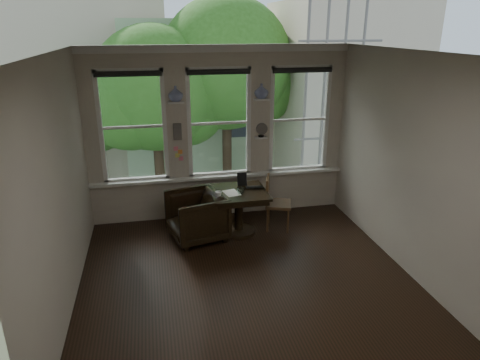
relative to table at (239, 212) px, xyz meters
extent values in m
plane|color=black|center=(-0.17, -1.39, -0.38)|extent=(4.50, 4.50, 0.00)
plane|color=silver|center=(-0.17, -1.39, 2.62)|extent=(4.50, 4.50, 0.00)
plane|color=beige|center=(-0.17, 0.86, 1.12)|extent=(4.50, 0.00, 4.50)
plane|color=beige|center=(-0.17, -3.64, 1.12)|extent=(4.50, 0.00, 4.50)
plane|color=beige|center=(-2.42, -1.39, 1.12)|extent=(0.00, 4.50, 4.50)
plane|color=beige|center=(2.08, -1.39, 1.12)|extent=(0.00, 4.50, 4.50)
cube|color=white|center=(-0.90, 0.76, 1.73)|extent=(0.26, 0.16, 0.03)
cube|color=white|center=(0.55, 0.76, 1.73)|extent=(0.26, 0.16, 0.03)
cube|color=#59544F|center=(-0.90, 0.79, 1.23)|extent=(0.14, 0.06, 0.28)
imported|color=white|center=(-0.90, 0.76, 1.86)|extent=(0.24, 0.24, 0.25)
imported|color=white|center=(0.55, 0.76, 1.86)|extent=(0.24, 0.24, 0.25)
imported|color=black|center=(-0.70, -0.06, 0.02)|extent=(1.04, 1.02, 0.79)
cube|color=maroon|center=(-0.70, -0.06, 0.08)|extent=(0.45, 0.45, 0.06)
imported|color=black|center=(0.28, 0.03, 0.39)|extent=(0.32, 0.23, 0.02)
imported|color=white|center=(-0.37, -0.21, 0.43)|extent=(0.12, 0.12, 0.10)
imported|color=white|center=(0.01, -0.12, 0.43)|extent=(0.15, 0.15, 0.10)
cube|color=black|center=(0.11, 0.25, 0.48)|extent=(0.16, 0.08, 0.22)
cube|color=silver|center=(-0.13, -0.06, 0.38)|extent=(0.28, 0.34, 0.00)
camera|label=1|loc=(-1.31, -6.35, 2.91)|focal=32.00mm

